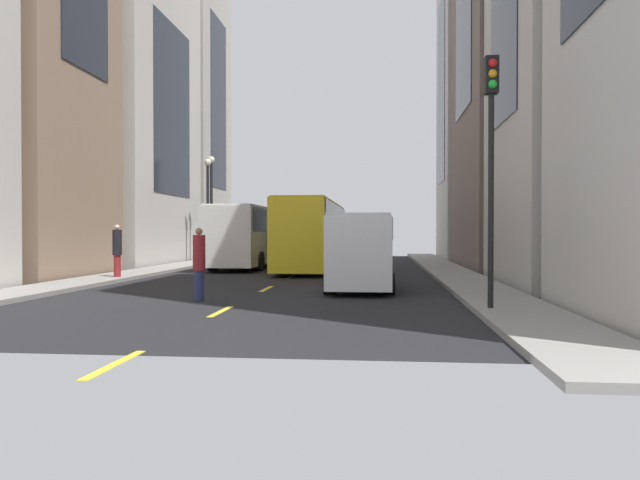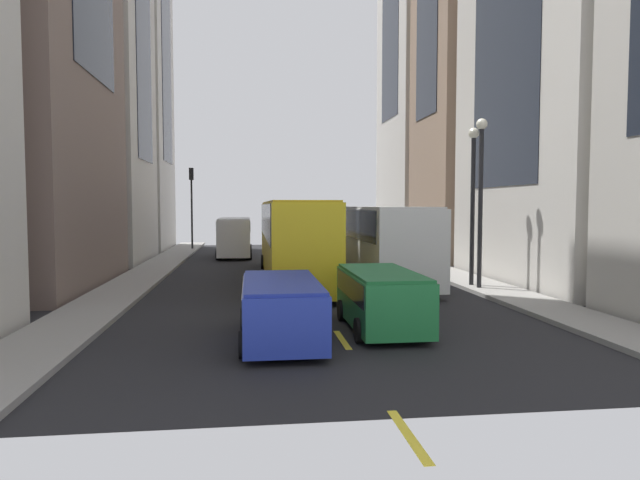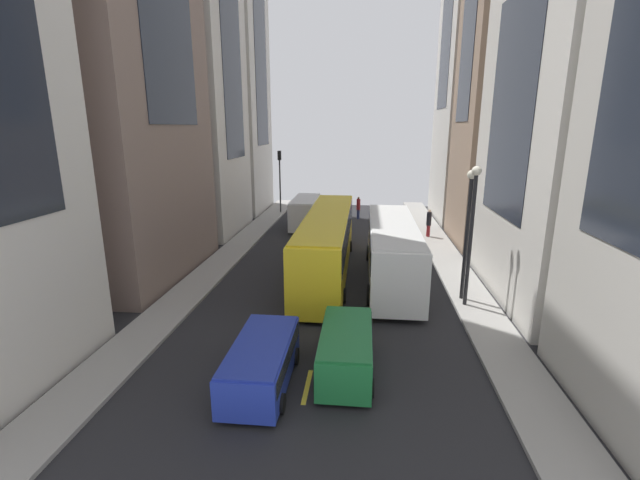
% 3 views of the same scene
% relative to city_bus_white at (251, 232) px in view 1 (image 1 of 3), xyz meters
% --- Properties ---
extents(ground_plane, '(40.69, 40.69, 0.00)m').
position_rel_city_bus_white_xyz_m(ground_plane, '(3.40, -4.07, -2.01)').
color(ground_plane, black).
extents(sidewalk_west, '(2.11, 44.00, 0.15)m').
position_rel_city_bus_white_xyz_m(sidewalk_west, '(-3.89, -4.07, -1.93)').
color(sidewalk_west, gray).
rests_on(sidewalk_west, ground).
extents(sidewalk_east, '(2.11, 44.00, 0.15)m').
position_rel_city_bus_white_xyz_m(sidewalk_east, '(10.69, -4.07, -1.93)').
color(sidewalk_east, gray).
rests_on(sidewalk_east, ground).
extents(lane_stripe_0, '(0.16, 2.00, 0.01)m').
position_rel_city_bus_white_xyz_m(lane_stripe_0, '(3.40, -25.07, -2.00)').
color(lane_stripe_0, yellow).
rests_on(lane_stripe_0, ground).
extents(lane_stripe_1, '(0.16, 2.00, 0.01)m').
position_rel_city_bus_white_xyz_m(lane_stripe_1, '(3.40, -19.07, -2.00)').
color(lane_stripe_1, yellow).
rests_on(lane_stripe_1, ground).
extents(lane_stripe_2, '(0.16, 2.00, 0.01)m').
position_rel_city_bus_white_xyz_m(lane_stripe_2, '(3.40, -13.07, -2.00)').
color(lane_stripe_2, yellow).
rests_on(lane_stripe_2, ground).
extents(lane_stripe_3, '(0.16, 2.00, 0.01)m').
position_rel_city_bus_white_xyz_m(lane_stripe_3, '(3.40, -7.07, -2.00)').
color(lane_stripe_3, yellow).
rests_on(lane_stripe_3, ground).
extents(lane_stripe_4, '(0.16, 2.00, 0.01)m').
position_rel_city_bus_white_xyz_m(lane_stripe_4, '(3.40, -1.07, -2.00)').
color(lane_stripe_4, yellow).
rests_on(lane_stripe_4, ground).
extents(lane_stripe_5, '(0.16, 2.00, 0.01)m').
position_rel_city_bus_white_xyz_m(lane_stripe_5, '(3.40, 4.93, -2.00)').
color(lane_stripe_5, yellow).
rests_on(lane_stripe_5, ground).
extents(lane_stripe_6, '(0.16, 2.00, 0.01)m').
position_rel_city_bus_white_xyz_m(lane_stripe_6, '(3.40, 10.93, -2.00)').
color(lane_stripe_6, yellow).
rests_on(lane_stripe_6, ground).
extents(lane_stripe_7, '(0.16, 2.00, 0.01)m').
position_rel_city_bus_white_xyz_m(lane_stripe_7, '(3.40, 16.93, -2.00)').
color(lane_stripe_7, yellow).
rests_on(lane_stripe_7, ground).
extents(building_west_2, '(6.68, 11.25, 18.80)m').
position_rel_city_bus_white_xyz_m(building_west_2, '(-8.45, 1.53, 7.39)').
color(building_west_2, beige).
rests_on(building_west_2, ground).
extents(building_west_3, '(6.29, 7.92, 23.89)m').
position_rel_city_bus_white_xyz_m(building_west_3, '(-8.26, 11.83, 9.94)').
color(building_west_3, '#B7B2A8').
rests_on(building_west_3, ground).
extents(building_east_3, '(8.17, 8.49, 25.48)m').
position_rel_city_bus_white_xyz_m(building_east_3, '(15.99, 12.28, 10.73)').
color(building_east_3, beige).
rests_on(building_east_3, ground).
extents(city_bus_white, '(2.81, 11.79, 3.35)m').
position_rel_city_bus_white_xyz_m(city_bus_white, '(0.00, 0.00, 0.00)').
color(city_bus_white, silver).
rests_on(city_bus_white, ground).
extents(streetcar_yellow, '(2.70, 14.86, 3.59)m').
position_rel_city_bus_white_xyz_m(streetcar_yellow, '(3.77, -0.99, 0.12)').
color(streetcar_yellow, yellow).
rests_on(streetcar_yellow, ground).
extents(delivery_van_white, '(2.25, 6.01, 2.58)m').
position_rel_city_bus_white_xyz_m(delivery_van_white, '(6.70, -12.80, -0.49)').
color(delivery_van_white, white).
rests_on(delivery_van_white, ground).
extents(car_blue_0, '(2.06, 4.57, 1.55)m').
position_rel_city_bus_white_xyz_m(car_blue_0, '(4.94, 10.95, -1.09)').
color(car_blue_0, '#2338AD').
rests_on(car_blue_0, ground).
extents(car_green_1, '(1.95, 4.34, 1.62)m').
position_rel_city_bus_white_xyz_m(car_green_1, '(2.15, 9.90, -1.05)').
color(car_green_1, '#1E7238').
rests_on(car_green_1, ground).
extents(pedestrian_crossing_mid, '(0.36, 0.36, 2.11)m').
position_rel_city_bus_white_xyz_m(pedestrian_crossing_mid, '(2.17, -16.89, -0.88)').
color(pedestrian_crossing_mid, navy).
rests_on(pedestrian_crossing_mid, ground).
extents(pedestrian_walking_far, '(0.37, 0.37, 2.15)m').
position_rel_city_bus_white_xyz_m(pedestrian_walking_far, '(-3.42, -10.00, -0.72)').
color(pedestrian_walking_far, maroon).
rests_on(pedestrian_walking_far, ground).
extents(traffic_light_near_corner, '(0.32, 0.44, 6.09)m').
position_rel_city_bus_white_xyz_m(traffic_light_near_corner, '(10.04, -18.79, 2.36)').
color(traffic_light_near_corner, black).
rests_on(traffic_light_near_corner, ground).
extents(streetlamp_near, '(0.44, 0.44, 6.40)m').
position_rel_city_bus_white_xyz_m(streetlamp_near, '(-3.34, 2.75, 2.11)').
color(streetlamp_near, black).
rests_on(streetlamp_near, ground).
extents(streetlamp_far, '(0.44, 0.44, 6.66)m').
position_rel_city_bus_white_xyz_m(streetlamp_far, '(-3.34, 3.53, 2.25)').
color(streetlamp_far, black).
rests_on(streetlamp_far, ground).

